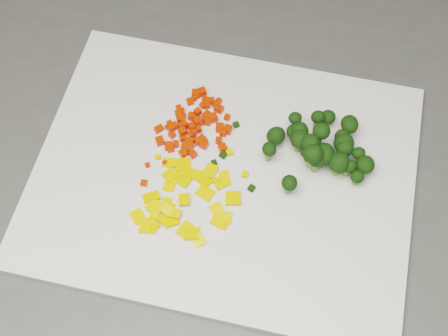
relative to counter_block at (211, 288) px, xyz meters
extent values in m
cube|color=#464644|center=(0.00, 0.00, 0.00)|extent=(1.20, 1.04, 0.90)
cube|color=silver|center=(0.02, -0.01, 0.46)|extent=(0.55, 0.50, 0.01)
cube|color=red|center=(-0.01, 0.06, 0.47)|extent=(0.01, 0.01, 0.01)
cube|color=red|center=(0.01, 0.06, 0.47)|extent=(0.01, 0.01, 0.01)
cube|color=red|center=(0.02, 0.09, 0.47)|extent=(0.01, 0.01, 0.01)
cube|color=red|center=(0.03, 0.08, 0.47)|extent=(0.01, 0.01, 0.01)
cube|color=red|center=(-0.04, 0.04, 0.47)|extent=(0.01, 0.01, 0.01)
cube|color=red|center=(-0.02, 0.04, 0.47)|extent=(0.01, 0.01, 0.01)
cube|color=red|center=(0.03, 0.05, 0.47)|extent=(0.01, 0.01, 0.01)
cube|color=red|center=(-0.01, 0.05, 0.47)|extent=(0.01, 0.01, 0.01)
cube|color=red|center=(-0.04, 0.03, 0.47)|extent=(0.01, 0.01, 0.01)
cube|color=red|center=(-0.01, 0.05, 0.47)|extent=(0.01, 0.01, 0.01)
cube|color=red|center=(-0.05, 0.04, 0.47)|extent=(0.01, 0.01, 0.01)
cube|color=red|center=(0.00, 0.10, 0.47)|extent=(0.01, 0.01, 0.01)
cube|color=red|center=(0.00, 0.06, 0.47)|extent=(0.01, 0.01, 0.01)
cube|color=red|center=(0.00, 0.10, 0.47)|extent=(0.01, 0.01, 0.01)
cube|color=red|center=(-0.01, 0.08, 0.47)|extent=(0.01, 0.01, 0.01)
cube|color=red|center=(0.04, 0.05, 0.47)|extent=(0.01, 0.01, 0.01)
cube|color=red|center=(-0.02, 0.07, 0.47)|extent=(0.01, 0.01, 0.01)
cube|color=red|center=(0.03, 0.04, 0.47)|extent=(0.01, 0.01, 0.01)
cube|color=red|center=(0.04, 0.06, 0.47)|extent=(0.01, 0.01, 0.01)
cube|color=red|center=(-0.01, 0.06, 0.47)|extent=(0.01, 0.01, 0.01)
cube|color=red|center=(-0.02, 0.02, 0.47)|extent=(0.01, 0.01, 0.01)
cube|color=red|center=(-0.04, 0.06, 0.47)|extent=(0.01, 0.01, 0.01)
cube|color=red|center=(0.03, 0.09, 0.47)|extent=(0.01, 0.01, 0.01)
cube|color=red|center=(-0.03, 0.04, 0.47)|extent=(0.01, 0.01, 0.01)
cube|color=red|center=(0.00, 0.05, 0.47)|extent=(0.01, 0.01, 0.01)
cube|color=red|center=(0.02, 0.07, 0.47)|extent=(0.01, 0.01, 0.01)
cube|color=red|center=(0.02, 0.03, 0.47)|extent=(0.01, 0.01, 0.01)
cube|color=red|center=(-0.01, 0.04, 0.47)|extent=(0.01, 0.01, 0.01)
cube|color=red|center=(0.01, 0.06, 0.47)|extent=(0.01, 0.01, 0.01)
cube|color=red|center=(0.01, 0.10, 0.47)|extent=(0.01, 0.01, 0.01)
cube|color=red|center=(0.02, 0.07, 0.47)|extent=(0.01, 0.01, 0.01)
cube|color=red|center=(-0.02, 0.08, 0.47)|extent=(0.01, 0.01, 0.01)
cube|color=red|center=(0.00, 0.04, 0.47)|extent=(0.01, 0.01, 0.01)
cube|color=red|center=(0.01, 0.09, 0.47)|extent=(0.01, 0.01, 0.01)
cube|color=red|center=(-0.03, 0.05, 0.47)|extent=(0.01, 0.01, 0.01)
cube|color=red|center=(-0.02, 0.05, 0.47)|extent=(0.01, 0.01, 0.01)
cube|color=red|center=(-0.01, 0.06, 0.47)|extent=(0.01, 0.01, 0.01)
cube|color=red|center=(0.01, 0.07, 0.47)|extent=(0.01, 0.01, 0.01)
cube|color=red|center=(0.03, 0.08, 0.47)|extent=(0.01, 0.01, 0.01)
cube|color=red|center=(-0.03, 0.07, 0.47)|extent=(0.01, 0.01, 0.01)
cube|color=red|center=(-0.03, 0.06, 0.47)|extent=(0.01, 0.01, 0.01)
cube|color=red|center=(0.02, 0.11, 0.47)|extent=(0.01, 0.01, 0.01)
cube|color=red|center=(-0.03, 0.06, 0.47)|extent=(0.01, 0.01, 0.01)
cube|color=red|center=(-0.02, 0.03, 0.46)|extent=(0.01, 0.01, 0.01)
cube|color=red|center=(0.02, 0.06, 0.47)|extent=(0.01, 0.01, 0.01)
cube|color=red|center=(-0.02, 0.08, 0.47)|extent=(0.01, 0.01, 0.01)
cube|color=red|center=(0.03, 0.09, 0.47)|extent=(0.01, 0.01, 0.01)
cube|color=red|center=(0.00, 0.06, 0.47)|extent=(0.01, 0.01, 0.01)
cube|color=red|center=(0.02, 0.09, 0.47)|extent=(0.01, 0.01, 0.01)
cube|color=red|center=(0.03, 0.05, 0.47)|extent=(0.01, 0.01, 0.01)
cube|color=red|center=(0.03, 0.08, 0.47)|extent=(0.01, 0.01, 0.01)
cube|color=red|center=(0.03, 0.02, 0.47)|extent=(0.01, 0.01, 0.01)
cube|color=red|center=(0.02, 0.10, 0.47)|extent=(0.01, 0.01, 0.01)
cube|color=red|center=(0.00, 0.07, 0.47)|extent=(0.01, 0.01, 0.01)
cube|color=red|center=(0.01, 0.06, 0.47)|extent=(0.01, 0.01, 0.01)
cube|color=red|center=(0.01, 0.03, 0.47)|extent=(0.01, 0.01, 0.01)
cube|color=red|center=(-0.01, 0.03, 0.47)|extent=(0.01, 0.01, 0.01)
cube|color=red|center=(0.00, 0.06, 0.47)|extent=(0.01, 0.01, 0.01)
cube|color=red|center=(-0.01, 0.02, 0.47)|extent=(0.01, 0.01, 0.01)
cube|color=red|center=(0.00, 0.04, 0.47)|extent=(0.01, 0.01, 0.01)
cube|color=red|center=(-0.01, 0.08, 0.47)|extent=(0.01, 0.01, 0.01)
cube|color=red|center=(0.01, 0.11, 0.47)|extent=(0.01, 0.01, 0.01)
cube|color=red|center=(0.01, 0.03, 0.47)|extent=(0.01, 0.01, 0.01)
cube|color=red|center=(-0.05, 0.06, 0.47)|extent=(0.01, 0.01, 0.01)
cube|color=red|center=(-0.02, 0.09, 0.47)|extent=(0.01, 0.01, 0.01)
cube|color=red|center=(0.00, 0.05, 0.47)|extent=(0.01, 0.01, 0.01)
cube|color=red|center=(-0.01, 0.03, 0.47)|extent=(0.01, 0.01, 0.01)
cube|color=#E8AC0C|center=(-0.03, -0.04, 0.47)|extent=(0.01, 0.02, 0.01)
cube|color=#E8AC0C|center=(0.01, -0.07, 0.46)|extent=(0.02, 0.02, 0.01)
cube|color=#E8AC0C|center=(-0.05, -0.06, 0.46)|extent=(0.02, 0.02, 0.01)
cube|color=#E8AC0C|center=(-0.03, -0.01, 0.46)|extent=(0.02, 0.02, 0.01)
cube|color=#E8AC0C|center=(-0.07, -0.06, 0.46)|extent=(0.02, 0.02, 0.01)
cube|color=#E8AC0C|center=(0.00, -0.03, 0.46)|extent=(0.02, 0.02, 0.00)
cube|color=#E8AC0C|center=(0.01, -0.07, 0.46)|extent=(0.02, 0.02, 0.01)
cube|color=#E8AC0C|center=(0.00, -0.02, 0.46)|extent=(0.02, 0.02, 0.01)
cube|color=#E8AC0C|center=(-0.07, -0.03, 0.46)|extent=(0.02, 0.02, 0.01)
cube|color=#E8AC0C|center=(-0.06, -0.04, 0.46)|extent=(0.02, 0.02, 0.01)
cube|color=#E8AC0C|center=(-0.03, -0.07, 0.46)|extent=(0.02, 0.02, 0.01)
cube|color=#E8AC0C|center=(-0.04, 0.00, 0.46)|extent=(0.02, 0.02, 0.01)
cube|color=#E8AC0C|center=(0.02, -0.02, 0.46)|extent=(0.01, 0.02, 0.00)
cube|color=#E8AC0C|center=(-0.04, -0.05, 0.47)|extent=(0.02, 0.02, 0.01)
cube|color=#E8AC0C|center=(-0.04, 0.01, 0.46)|extent=(0.02, 0.02, 0.00)
cube|color=#E8AC0C|center=(0.01, -0.06, 0.46)|extent=(0.02, 0.02, 0.01)
cube|color=#E8AC0C|center=(0.03, -0.05, 0.46)|extent=(0.02, 0.02, 0.01)
cube|color=#E8AC0C|center=(-0.06, -0.05, 0.46)|extent=(0.02, 0.02, 0.01)
cube|color=#E8AC0C|center=(-0.07, -0.04, 0.46)|extent=(0.02, 0.02, 0.01)
cube|color=#E8AC0C|center=(0.01, -0.01, 0.46)|extent=(0.02, 0.02, 0.01)
cube|color=#E8AC0C|center=(-0.02, 0.00, 0.46)|extent=(0.02, 0.02, 0.01)
cube|color=#E8AC0C|center=(-0.08, -0.06, 0.46)|extent=(0.02, 0.02, 0.01)
cube|color=#E8AC0C|center=(-0.05, -0.06, 0.46)|extent=(0.02, 0.02, 0.01)
cube|color=#E8AC0C|center=(-0.02, 0.01, 0.46)|extent=(0.02, 0.02, 0.01)
cube|color=#E8AC0C|center=(-0.03, -0.01, 0.46)|extent=(0.02, 0.02, 0.01)
cube|color=#E8AC0C|center=(-0.05, -0.04, 0.46)|extent=(0.02, 0.02, 0.01)
cube|color=#E8AC0C|center=(-0.03, -0.08, 0.46)|extent=(0.02, 0.02, 0.01)
cube|color=#E8AC0C|center=(-0.03, -0.01, 0.46)|extent=(0.02, 0.02, 0.01)
cube|color=#E8AC0C|center=(-0.05, -0.05, 0.47)|extent=(0.02, 0.02, 0.01)
cube|color=#E8AC0C|center=(-0.09, -0.05, 0.46)|extent=(0.02, 0.02, 0.00)
cube|color=#E8AC0C|center=(-0.01, -0.01, 0.46)|extent=(0.02, 0.02, 0.01)
cube|color=#E8AC0C|center=(0.02, -0.02, 0.46)|extent=(0.02, 0.02, 0.00)
cube|color=#E8AC0C|center=(-0.04, -0.02, 0.46)|extent=(0.02, 0.02, 0.01)
cube|color=#E8AC0C|center=(0.01, -0.07, 0.46)|extent=(0.02, 0.02, 0.01)
cube|color=#E8AC0C|center=(-0.05, -0.04, 0.46)|extent=(0.02, 0.02, 0.01)
cube|color=#E8AC0C|center=(-0.02, -0.09, 0.46)|extent=(0.02, 0.02, 0.01)
cube|color=#E8AC0C|center=(0.09, -0.05, 0.46)|extent=(0.01, 0.01, 0.00)
cube|color=#E8AC0C|center=(0.03, 0.01, 0.46)|extent=(0.01, 0.01, 0.01)
cube|color=red|center=(-0.07, -0.01, 0.46)|extent=(0.01, 0.01, 0.01)
cube|color=#E8AC0C|center=(-0.05, 0.02, 0.46)|extent=(0.01, 0.01, 0.00)
cube|color=black|center=(0.12, 0.00, 0.46)|extent=(0.01, 0.01, 0.01)
cube|color=#E8AC0C|center=(0.05, -0.02, 0.46)|extent=(0.01, 0.01, 0.01)
cube|color=black|center=(0.01, 0.00, 0.46)|extent=(0.01, 0.01, 0.00)
cube|color=black|center=(0.05, 0.05, 0.46)|extent=(0.01, 0.01, 0.00)
cube|color=red|center=(-0.05, 0.02, 0.46)|extent=(0.01, 0.01, 0.00)
cube|color=black|center=(0.05, -0.04, 0.46)|extent=(0.01, 0.01, 0.01)
cube|color=red|center=(-0.07, 0.02, 0.46)|extent=(0.01, 0.01, 0.00)
cube|color=black|center=(0.03, 0.01, 0.46)|extent=(0.01, 0.01, 0.01)
cube|color=red|center=(-0.07, -0.03, 0.46)|extent=(0.01, 0.01, 0.00)
camera|label=1|loc=(-0.04, -0.35, 1.11)|focal=50.00mm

